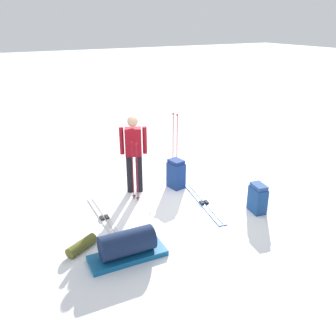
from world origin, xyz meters
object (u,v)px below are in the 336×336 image
at_px(backpack_bright, 176,174).
at_px(ski_pair_far, 104,218).
at_px(ski_pair_near, 204,203).
at_px(gear_sled, 127,246).
at_px(skier_standing, 134,151).
at_px(sleeping_mat_rolled, 82,246).
at_px(backpack_large_dark, 258,198).
at_px(ski_poles_planted_near, 135,168).
at_px(ski_poles_planted_far, 175,136).

bearing_deg(backpack_bright, ski_pair_far, 106.32).
distance_m(ski_pair_near, backpack_bright, 1.01).
bearing_deg(backpack_bright, gear_sled, 133.74).
xyz_separation_m(skier_standing, backpack_bright, (-0.25, -0.89, -0.63)).
bearing_deg(skier_standing, sleeping_mat_rolled, 133.67).
height_order(backpack_large_dark, backpack_bright, backpack_bright).
relative_size(ski_poles_planted_near, gear_sled, 1.02).
bearing_deg(ski_pair_near, backpack_bright, 7.01).
xyz_separation_m(ski_pair_far, ski_poles_planted_near, (0.44, -0.86, 0.70)).
bearing_deg(ski_pair_near, skier_standing, 39.94).
xyz_separation_m(skier_standing, ski_pair_far, (-0.81, 1.00, -0.94)).
bearing_deg(ski_poles_planted_near, ski_pair_near, -126.34).
distance_m(backpack_bright, ski_poles_planted_far, 1.50).
bearing_deg(gear_sled, ski_pair_near, -66.05).
height_order(skier_standing, ski_pair_far, skier_standing).
bearing_deg(ski_poles_planted_far, ski_pair_near, 165.43).
bearing_deg(sleeping_mat_rolled, skier_standing, -46.33).
relative_size(backpack_bright, sleeping_mat_rolled, 1.20).
height_order(skier_standing, backpack_bright, skier_standing).
relative_size(backpack_bright, ski_poles_planted_near, 0.52).
bearing_deg(ski_poles_planted_far, gear_sled, 139.75).
height_order(skier_standing, ski_poles_planted_far, skier_standing).
xyz_separation_m(gear_sled, sleeping_mat_rolled, (0.56, 0.58, -0.13)).
distance_m(skier_standing, gear_sled, 2.50).
bearing_deg(ski_pair_near, ski_poles_planted_near, 53.66).
relative_size(ski_poles_planted_near, ski_poles_planted_far, 0.95).
height_order(backpack_large_dark, ski_poles_planted_near, ski_poles_planted_near).
height_order(ski_poles_planted_near, gear_sled, ski_poles_planted_near).
relative_size(ski_pair_near, ski_pair_far, 1.00).
relative_size(backpack_large_dark, backpack_bright, 0.88).
height_order(ski_pair_near, backpack_bright, backpack_bright).
height_order(backpack_bright, ski_poles_planted_far, ski_poles_planted_far).
xyz_separation_m(backpack_large_dark, ski_poles_planted_near, (1.61, 1.89, 0.43)).
relative_size(ski_pair_near, ski_poles_planted_far, 1.34).
bearing_deg(ski_pair_far, backpack_large_dark, -112.99).
bearing_deg(gear_sled, ski_poles_planted_far, -40.25).
distance_m(backpack_bright, sleeping_mat_rolled, 2.88).
height_order(ski_pair_near, ski_pair_far, same).
bearing_deg(skier_standing, ski_pair_far, 128.96).
xyz_separation_m(skier_standing, ski_poles_planted_near, (-0.36, 0.14, -0.24)).
distance_m(ski_pair_far, ski_poles_planted_far, 3.24).
distance_m(ski_pair_near, backpack_large_dark, 1.09).
xyz_separation_m(backpack_bright, sleeping_mat_rolled, (-1.33, 2.55, -0.23)).
bearing_deg(backpack_bright, skier_standing, 74.27).
bearing_deg(ski_poles_planted_near, ski_poles_planted_far, -51.58).
distance_m(skier_standing, ski_pair_near, 1.84).
relative_size(ski_pair_far, gear_sled, 1.44).
xyz_separation_m(ski_pair_near, ski_poles_planted_far, (2.22, -0.58, 0.73)).
bearing_deg(gear_sled, sleeping_mat_rolled, 46.31).
bearing_deg(ski_poles_planted_far, backpack_bright, 151.17).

